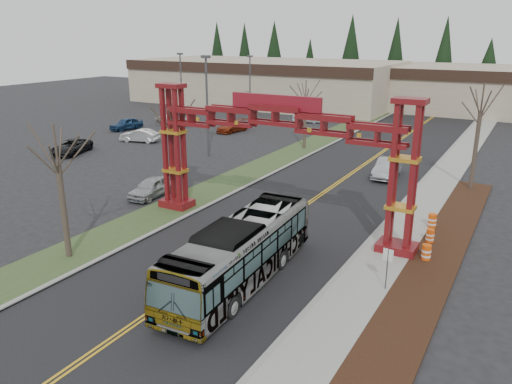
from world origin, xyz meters
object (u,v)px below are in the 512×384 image
Objects in this scene: parked_car_near_c at (71,147)px; bare_tree_median_mid at (176,129)px; bare_tree_right_far at (481,112)px; parked_car_far_a at (306,118)px; bare_tree_median_near at (58,166)px; light_pole_mid at (181,82)px; street_sign at (388,261)px; parked_car_far_b at (175,119)px; barrel_mid at (430,236)px; parked_car_near_a at (151,187)px; parked_car_near_b at (140,135)px; bare_tree_median_far at (306,101)px; silver_sedan at (388,168)px; barrel_north at (432,221)px; parked_car_mid_a at (233,126)px; light_pole_far at (250,83)px; gateway_arch at (275,137)px; transit_bus at (241,252)px; parked_car_mid_b at (126,124)px; barrel_south at (426,253)px; light_pole_near at (207,99)px; retail_building_west at (266,82)px.

bare_tree_median_mid reaches higher than parked_car_near_c.
parked_car_far_a is at bearing 137.75° from bare_tree_right_far.
bare_tree_median_near is 0.80× the size of light_pole_mid.
bare_tree_median_mid is 17.93m from street_sign.
parked_car_far_b is 35.25m from bare_tree_median_mid.
bare_tree_median_near is 8.34× the size of barrel_mid.
parked_car_far_a is at bearing 90.43° from parked_car_near_a.
parked_car_near_b is 40.69m from street_sign.
bare_tree_median_far is (0.00, 32.16, -0.12)m from bare_tree_median_near.
light_pole_mid reaches higher than parked_car_near_c.
silver_sedan reaches higher than barrel_north.
bare_tree_median_near is 30.92m from bare_tree_right_far.
parked_car_near_a is 20.65m from barrel_north.
light_pole_far is (-3.12, 9.80, 4.55)m from parked_car_mid_a.
parked_car_near_c is 0.73× the size of bare_tree_median_far.
silver_sedan is 19.54m from bare_tree_median_mid.
parked_car_near_b is at bearing -161.05° from bare_tree_median_far.
parked_car_near_c is at bearing 159.11° from bare_tree_median_mid.
barrel_mid is at bearing 13.95° from gateway_arch.
bare_tree_right_far reaches higher than barrel_north.
parked_car_near_c is 37.43m from barrel_north.
transit_bus is 45.24m from parked_car_mid_b.
transit_bus is 1.49× the size of bare_tree_median_mid.
parked_car_near_c is at bearing 175.99° from parked_car_far_b.
light_pole_mid reaches higher than bare_tree_median_mid.
parked_car_mid_b is 32.95m from bare_tree_median_mid.
parked_car_far_a is at bearing 21.90° from light_pole_mid.
parked_car_near_c is at bearing 171.45° from barrel_mid.
parked_car_far_b is 2.38× the size of street_sign.
barrel_north is (20.28, 3.84, -0.24)m from parked_car_near_a.
barrel_south is at bearing -37.28° from light_pole_mid.
parked_car_mid_a is 11.25m from light_pole_far.
silver_sedan reaches higher than barrel_mid.
parked_car_mid_b is (-35.06, 28.58, -0.88)m from transit_bus.
light_pole_mid is at bearing 119.07° from parked_car_near_a.
barrel_mid is (39.29, -25.09, -0.29)m from parked_car_far_b.
bare_tree_median_far is 0.73× the size of light_pole_near.
parked_car_near_b is 16.44m from light_pole_mid.
barrel_mid is (24.46, -11.83, -5.38)m from light_pole_near.
parked_car_near_b is 0.53× the size of bare_tree_right_far.
barrel_mid is (-0.31, 2.64, -0.04)m from barrel_south.
parked_car_mid_b is (-21.76, 20.07, 0.02)m from parked_car_near_a.
retail_building_west is 8.54× the size of parked_car_far_b.
transit_bus is at bearing -37.42° from parked_car_near_a.
parked_car_near_c is at bearing -82.29° from light_pole_mid.
silver_sedan is at bearing 40.57° from parked_car_near_a.
bare_tree_median_far is 7.50× the size of barrel_south.
parked_car_near_c is at bearing -59.04° from parked_car_mid_b.
retail_building_west is at bearing 95.69° from parked_car_mid_b.
silver_sedan is at bearing 66.38° from bare_tree_median_near.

